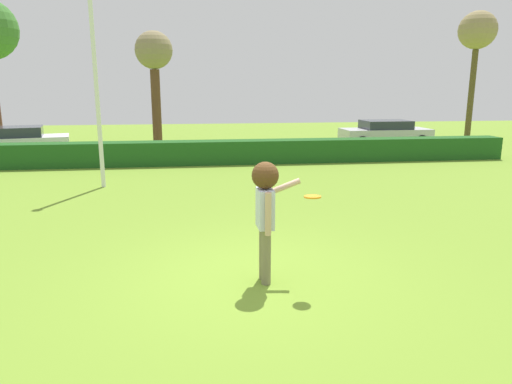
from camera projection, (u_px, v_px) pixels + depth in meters
The scene contains 9 objects.
ground_plane at pixel (252, 277), 7.17m from camera, with size 60.00×60.00×0.00m, color olive.
person at pixel (266, 203), 6.76m from camera, with size 0.78×0.58×1.82m.
frisbee at pixel (313, 197), 6.56m from camera, with size 0.24×0.25×0.03m.
lamppost at pixel (96, 77), 12.88m from camera, with size 0.24×0.24×5.60m.
hedge_row at pixel (216, 152), 17.52m from camera, with size 22.62×0.90×0.87m, color #1D511A.
parked_car_white at pixel (14, 141), 19.00m from camera, with size 4.48×2.63×1.25m.
parked_car_silver at pixel (385, 132), 22.56m from camera, with size 4.23×1.86×1.25m.
birch_tree at pixel (477, 34), 25.09m from camera, with size 2.00×2.00×6.79m.
bare_elm_tree at pixel (154, 57), 21.33m from camera, with size 1.71×1.71×5.32m.
Camera 1 is at (-0.83, -6.65, 2.87)m, focal length 32.78 mm.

